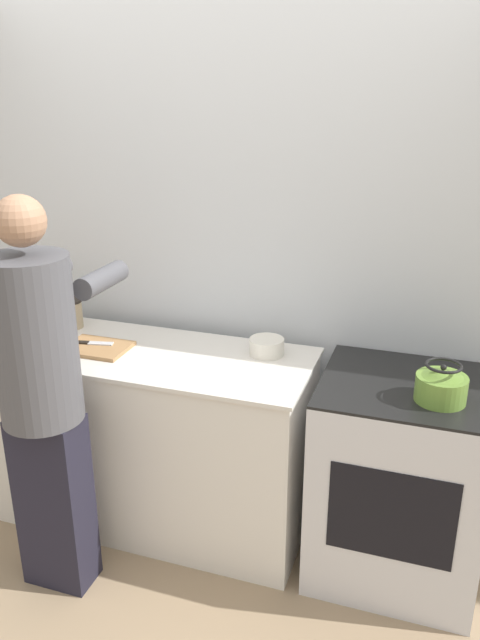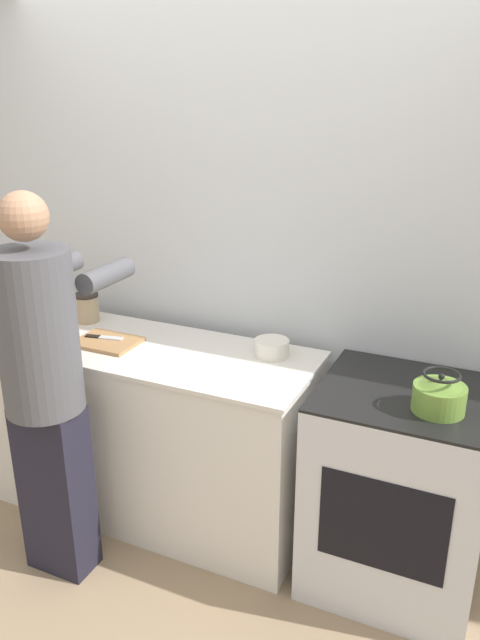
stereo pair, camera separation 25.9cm
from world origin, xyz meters
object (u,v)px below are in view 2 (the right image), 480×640
Objects in this scene: knife at (103,337)px; person at (45,380)px; bowl_prep at (272,348)px; oven at (398,489)px; kettle at (439,395)px; canister_jar at (87,308)px; cutting_board at (107,342)px.

person is at bearing -93.89° from knife.
oven is at bearing -11.74° from bowl_prep.
kettle is 1.84m from canister_jar.
oven is 1.53m from knife.
oven is at bearing 21.21° from person.
cutting_board is at bearing 93.94° from person.
kettle is (0.13, -0.11, 0.53)m from oven.
person is 1.00m from bowl_prep.
kettle is 1.24× the size of bowl_prep.
kettle reaches higher than bowl_prep.
knife is at bearing 97.90° from person.
person is 10.70× the size of bowl_prep.
cutting_board is 0.80m from bowl_prep.
oven is at bearing 2.69° from cutting_board.
oven is 6.19× the size of canister_jar.
bowl_prep reaches higher than knife.
cutting_board is 1.55× the size of knife.
person is at bearing -137.80° from bowl_prep.
canister_jar is (-0.24, 0.20, 0.05)m from knife.
knife is at bearing 153.69° from cutting_board.
cutting_board is 1.49× the size of kettle.
kettle is 0.81m from bowl_prep.
cutting_board is 1.99× the size of canister_jar.
canister_jar is (-0.28, 0.22, 0.07)m from cutting_board.
kettle is at bearing -13.99° from knife.
cutting_board is at bearing -177.31° from oven.
person is 11.49× the size of canister_jar.
knife is 0.83m from bowl_prep.
bowl_prep is 1.07× the size of canister_jar.
oven is 1.56m from person.
knife is 1.59m from kettle.
canister_jar is (-1.05, 0.01, 0.04)m from bowl_prep.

